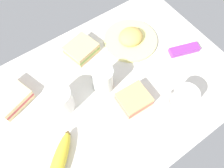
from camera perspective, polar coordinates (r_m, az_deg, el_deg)
name	(u,v)px	position (r cm, az deg, el deg)	size (l,w,h in cm)	color
tabletop	(112,89)	(81.02, 0.00, -1.33)	(90.00, 64.00, 2.00)	beige
plate_of_food	(131,38)	(91.00, 4.78, 11.53)	(21.36, 21.36, 5.41)	#EAE58C
coffee_mug_black	(183,100)	(76.00, 17.71, -3.92)	(10.00, 8.67, 10.09)	white
coffee_mug_milky	(59,100)	(74.56, -13.33, -3.94)	(11.21, 8.75, 9.89)	white
sandwich_main	(134,99)	(76.12, 5.60, -3.96)	(10.36, 9.42, 4.40)	tan
sandwich_side	(81,49)	(87.31, -7.86, 8.78)	(12.58, 11.78, 4.40)	#DBB77A
sandwich_extra	(10,98)	(83.55, -24.58, -3.25)	(14.47, 13.71, 4.40)	beige
glass_of_milk	(103,80)	(76.57, -2.29, 1.09)	(7.15, 7.15, 10.31)	silver
banana	(58,165)	(71.77, -13.64, -19.45)	(17.77, 16.78, 4.18)	yellow
snack_bar	(184,50)	(92.29, 17.98, 8.33)	(11.82, 3.68, 2.00)	purple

